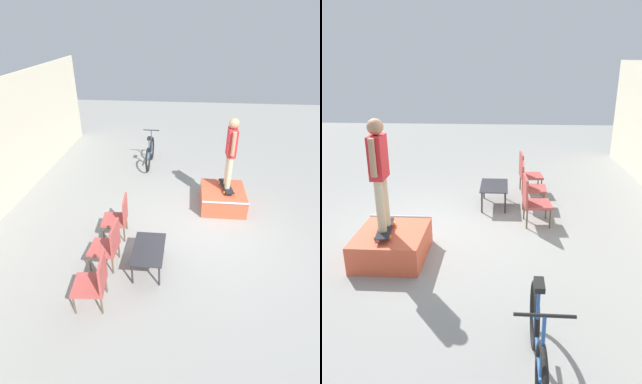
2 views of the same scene
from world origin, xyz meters
TOP-DOWN VIEW (x-y plane):
  - ground_plane at (0.00, 0.00)m, footprint 24.00×24.00m
  - skate_ramp_box at (1.04, -0.49)m, footprint 1.22×1.08m
  - skateboard_on_ramp at (1.11, -0.57)m, footprint 0.81×0.35m
  - person_skater at (1.11, -0.57)m, footprint 0.57×0.24m
  - coffee_table at (-1.31, 1.08)m, footprint 0.96×0.58m
  - patio_chair_left at (-2.22, 1.84)m, footprint 0.56×0.56m
  - patio_chair_center at (-1.32, 1.83)m, footprint 0.54×0.54m
  - patio_chair_right at (-0.39, 1.84)m, footprint 0.56×0.56m
  - bicycle at (3.36, 1.64)m, footprint 1.72×0.52m

SIDE VIEW (x-z plane):
  - ground_plane at x=0.00m, z-range 0.00..0.00m
  - skate_ramp_box at x=1.04m, z-range -0.01..0.46m
  - bicycle at x=3.36m, z-range -0.13..0.93m
  - coffee_table at x=-1.31m, z-range 0.18..0.64m
  - patio_chair_left at x=-2.22m, z-range 0.04..0.99m
  - patio_chair_center at x=-1.32m, z-range 0.04..0.99m
  - patio_chair_right at x=-0.39m, z-range 0.04..0.99m
  - skateboard_on_ramp at x=1.11m, z-range 0.50..0.57m
  - person_skater at x=1.11m, z-range 0.70..2.40m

